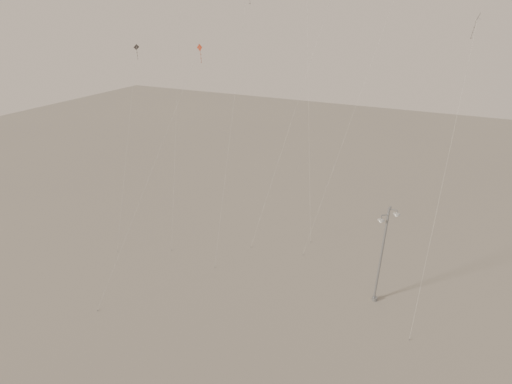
% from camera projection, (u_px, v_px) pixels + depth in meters
% --- Properties ---
extents(ground, '(160.00, 160.00, 0.00)m').
position_uv_depth(ground, '(247.00, 312.00, 31.66)').
color(ground, gray).
rests_on(ground, ground).
extents(street_lamp, '(1.51, 0.92, 8.67)m').
position_uv_depth(street_lamp, '(382.00, 253.00, 30.97)').
color(street_lamp, '#989BA1').
rests_on(street_lamp, ground).
extents(kite_1, '(0.64, 8.75, 24.26)m').
position_uv_depth(kite_1, '(240.00, 53.00, 34.94)').
color(kite_1, '#2D2725').
rests_on(kite_1, ground).
extents(kite_3, '(2.72, 13.53, 19.25)m').
position_uv_depth(kite_3, '(173.00, 117.00, 33.33)').
color(kite_3, maroon).
rests_on(kite_3, ground).
extents(kite_4, '(0.62, 13.66, 21.69)m').
position_uv_depth(kite_4, '(462.00, 90.00, 30.40)').
color(kite_4, '#2D2725').
rests_on(kite_4, ground).
extents(kite_6, '(1.37, 7.67, 18.88)m').
position_uv_depth(kite_6, '(131.00, 107.00, 38.78)').
color(kite_6, '#2D2725').
rests_on(kite_6, ground).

